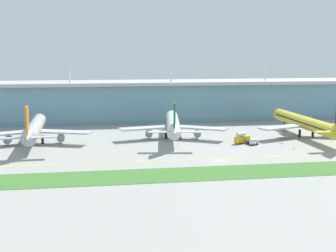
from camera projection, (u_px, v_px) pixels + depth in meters
The scene contains 16 objects.
ground_plane at pixel (220, 161), 166.68m from camera, with size 600.00×600.00×0.00m, color gray.
terminal_building at pixel (169, 100), 270.87m from camera, with size 288.00×34.00×31.52m.
airliner_near at pixel (35, 129), 197.93m from camera, with size 48.78×64.19×18.90m.
airliner_middle at pixel (173, 124), 210.78m from camera, with size 48.22×63.11×18.90m.
airliner_far at pixel (305, 123), 214.96m from camera, with size 48.80×70.56×18.90m.
taxiway_stripe_west at pixel (15, 166), 158.54m from camera, with size 28.00×0.70×0.04m, color yellow.
taxiway_stripe_mid_west at pixel (115, 163), 164.06m from camera, with size 28.00×0.70×0.04m, color yellow.
taxiway_stripe_centre at pixel (210, 159), 169.58m from camera, with size 28.00×0.70×0.04m, color yellow.
taxiway_stripe_mid_east at pixel (298, 156), 175.09m from camera, with size 28.00×0.70×0.04m, color yellow.
grass_verge at pixel (234, 172), 150.64m from camera, with size 300.00×18.00×0.10m, color #3D702D.
baggage_cart at pixel (254, 142), 195.70m from camera, with size 4.02×3.32×2.48m.
pushback_tug at pixel (252, 142), 197.12m from camera, with size 5.01×4.15×1.85m.
fuel_truck at pixel (242, 138), 199.27m from camera, with size 7.58×5.69×4.95m.
safety_cone_left_wingtip at pixel (282, 143), 198.40m from camera, with size 0.56×0.56×0.70m, color orange.
safety_cone_nose_front at pixel (280, 143), 197.96m from camera, with size 0.56×0.56×0.70m, color orange.
safety_cone_right_wingtip at pixel (294, 148), 187.32m from camera, with size 0.56×0.56×0.70m, color orange.
Camera 1 is at (-45.10, -157.61, 37.56)m, focal length 50.02 mm.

